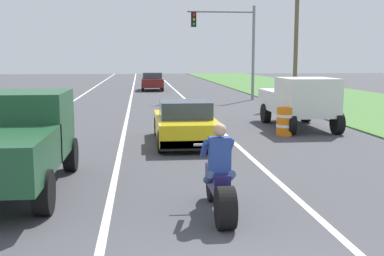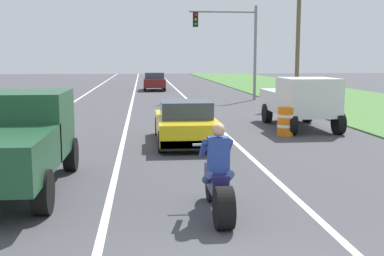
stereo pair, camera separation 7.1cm
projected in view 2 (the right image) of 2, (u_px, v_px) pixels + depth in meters
lane_stripe_left_solid at (57, 113)px, 24.10m from camera, size 0.14×120.00×0.01m
lane_stripe_right_solid at (200, 111)px, 24.82m from camera, size 0.14×120.00×0.01m
lane_stripe_centre_dashed at (130, 112)px, 24.46m from camera, size 0.14×120.00×0.01m
motorcycle_with_rider at (218, 183)px, 8.27m from camera, size 0.70×2.21×1.62m
sports_car_yellow at (185, 124)px, 15.49m from camera, size 1.84×4.30×1.37m
pickup_truck_left_lane_dark_green at (13, 138)px, 9.82m from camera, size 2.02×4.80×1.98m
pickup_truck_right_shoulder_white at (300, 100)px, 18.80m from camera, size 2.02×4.80×1.98m
traffic_light_mast_near at (235, 38)px, 30.96m from camera, size 4.36×0.34×6.00m
utility_pole_roadside at (298, 36)px, 27.95m from camera, size 0.24×0.24×7.88m
construction_barrel_nearest at (285, 121)px, 17.00m from camera, size 0.58×0.58×1.00m
distant_car_far_ahead at (154, 81)px, 40.76m from camera, size 1.80×4.00×1.50m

